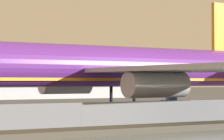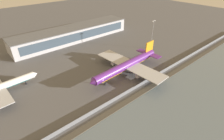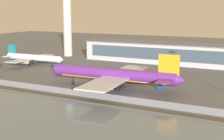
% 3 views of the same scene
% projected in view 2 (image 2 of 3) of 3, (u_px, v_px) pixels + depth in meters
% --- Properties ---
extents(ground_plane, '(500.00, 500.00, 0.00)m').
position_uv_depth(ground_plane, '(113.00, 77.00, 102.67)').
color(ground_plane, '#565659').
extents(shoreline_seawall, '(320.00, 3.00, 0.50)m').
position_uv_depth(shoreline_seawall, '(140.00, 94.00, 89.28)').
color(shoreline_seawall, '#474238').
rests_on(shoreline_seawall, ground).
extents(perimeter_fence, '(280.00, 0.10, 2.23)m').
position_uv_depth(perimeter_fence, '(133.00, 88.00, 91.74)').
color(perimeter_fence, slate).
rests_on(perimeter_fence, ground).
extents(cargo_jet_purple, '(55.13, 47.80, 14.68)m').
position_uv_depth(cargo_jet_purple, '(128.00, 65.00, 104.13)').
color(cargo_jet_purple, '#602889').
rests_on(cargo_jet_purple, ground).
extents(baggage_tug, '(2.01, 3.38, 1.80)m').
position_uv_depth(baggage_tug, '(134.00, 59.00, 120.87)').
color(baggage_tug, '#19519E').
rests_on(baggage_tug, ground).
extents(terminal_building, '(103.30, 19.78, 11.50)m').
position_uv_depth(terminal_building, '(73.00, 34.00, 150.36)').
color(terminal_building, '#B2B2B7').
rests_on(terminal_building, ground).
extents(apron_light_mast_apron_west, '(3.20, 0.40, 22.26)m').
position_uv_depth(apron_light_mast_apron_west, '(152.00, 33.00, 131.40)').
color(apron_light_mast_apron_west, '#93969B').
rests_on(apron_light_mast_apron_west, ground).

